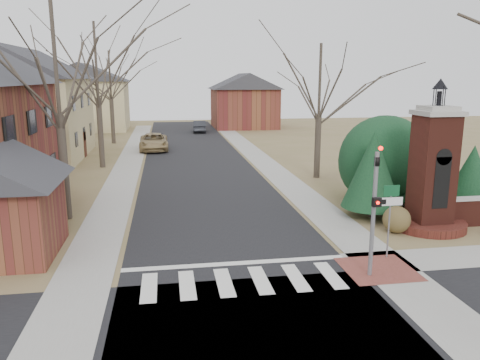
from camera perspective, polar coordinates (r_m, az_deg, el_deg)
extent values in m
plane|color=brown|center=(14.89, 0.82, -13.53)|extent=(120.00, 120.00, 0.00)
cube|color=black|center=(35.86, -5.23, 1.93)|extent=(8.00, 70.00, 0.01)
cube|color=black|center=(12.31, 3.37, -19.54)|extent=(120.00, 8.00, 0.01)
cube|color=silver|center=(15.60, 0.31, -12.23)|extent=(8.00, 2.20, 0.02)
cube|color=silver|center=(16.96, -0.53, -10.14)|extent=(8.00, 0.35, 0.02)
cube|color=gray|center=(36.56, 2.93, 2.17)|extent=(2.00, 60.00, 0.02)
cube|color=gray|center=(35.90, -13.54, 1.65)|extent=(2.00, 60.00, 0.02)
cube|color=brown|center=(17.15, 16.49, -10.40)|extent=(2.40, 2.40, 0.02)
cylinder|color=slate|center=(15.92, 15.94, -4.18)|extent=(0.14, 0.14, 4.20)
imported|color=black|center=(15.49, 16.37, 2.75)|extent=(0.15, 0.18, 0.90)
sphere|color=#FF0C05|center=(15.25, 16.78, 3.72)|extent=(0.14, 0.14, 0.14)
cube|color=black|center=(15.63, 16.32, -2.60)|extent=(0.28, 0.16, 0.30)
sphere|color=#FF0C05|center=(15.55, 16.46, -2.69)|extent=(0.11, 0.11, 0.11)
cylinder|color=slate|center=(17.90, 17.70, -5.12)|extent=(0.06, 0.06, 2.60)
cube|color=silver|center=(17.66, 17.91, -2.51)|extent=(0.90, 0.03, 0.30)
cube|color=black|center=(17.51, 17.06, -2.57)|extent=(0.22, 0.02, 0.18)
cube|color=#0F4725|center=(17.56, 18.00, -1.25)|extent=(0.60, 0.03, 0.40)
cylinder|color=#4F1F17|center=(22.34, 21.91, -4.98)|extent=(3.20, 3.20, 0.36)
cube|color=#4F1F17|center=(21.79, 22.40, 0.86)|extent=(1.50, 1.50, 5.00)
cube|color=black|center=(21.26, 23.33, -0.32)|extent=(0.70, 0.10, 2.20)
cube|color=gray|center=(21.47, 22.97, 7.54)|extent=(1.70, 1.70, 0.20)
cube|color=gray|center=(21.46, 23.01, 8.07)|extent=(1.30, 1.30, 0.20)
cylinder|color=black|center=(21.44, 23.11, 9.13)|extent=(0.20, 0.20, 0.60)
cone|color=black|center=(21.42, 23.24, 10.73)|extent=(0.64, 0.64, 0.45)
cube|color=tan|center=(41.84, -24.74, 6.77)|extent=(9.00, 12.00, 6.40)
cube|color=tan|center=(62.05, -18.26, 8.58)|extent=(10.00, 8.00, 6.00)
cube|color=tan|center=(60.88, -21.41, 12.06)|extent=(0.75, 0.75, 3.08)
cube|color=brown|center=(62.18, 0.49, 8.74)|extent=(8.00, 8.00, 5.00)
cube|color=brown|center=(60.13, -1.39, 11.86)|extent=(0.75, 0.75, 2.80)
cylinder|color=#473D33|center=(23.18, 15.58, -3.72)|extent=(0.20, 0.20, 0.50)
cone|color=#10311B|center=(22.71, 15.88, 1.25)|extent=(2.80, 2.80, 3.60)
cylinder|color=#473D33|center=(25.71, 21.18, -2.53)|extent=(0.20, 0.20, 0.50)
cone|color=#10311B|center=(25.24, 21.60, 2.63)|extent=(3.40, 3.40, 4.20)
cylinder|color=#473D33|center=(25.97, 26.11, -2.83)|extent=(0.20, 0.20, 0.50)
cone|color=#10311B|center=(25.62, 26.46, 0.74)|extent=(2.40, 2.40, 2.80)
sphere|color=#10311B|center=(25.68, 17.22, 2.65)|extent=(4.80, 4.80, 4.80)
cylinder|color=#473D33|center=(23.04, -20.65, 1.37)|extent=(0.40, 0.40, 4.83)
cylinder|color=#473D33|center=(35.72, -16.63, 5.50)|extent=(0.40, 0.40, 5.04)
cylinder|color=#473D33|center=(48.65, -15.28, 6.93)|extent=(0.40, 0.40, 4.41)
cylinder|color=#473D33|center=(31.11, 9.44, 4.11)|extent=(0.40, 0.40, 4.20)
imported|color=#9A8154|center=(43.35, -10.47, 4.60)|extent=(2.58, 5.47, 1.51)
imported|color=#2D2E33|center=(56.99, -4.95, 6.54)|extent=(1.74, 4.31, 1.39)
sphere|color=brown|center=(21.07, 18.56, -4.59)|extent=(1.17, 1.17, 1.17)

